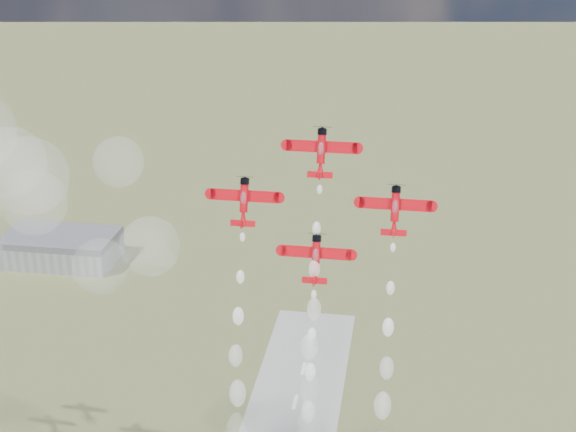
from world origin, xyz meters
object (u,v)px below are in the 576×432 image
(plane_right, at_px, (395,209))
(hangar, at_px, (61,248))
(plane_left, at_px, (244,201))
(plane_lead, at_px, (321,152))
(plane_slot, at_px, (316,258))

(plane_right, bearing_deg, hangar, 132.46)
(hangar, relative_size, plane_left, 3.63)
(hangar, bearing_deg, plane_left, -53.68)
(plane_lead, height_order, plane_slot, plane_lead)
(hangar, xyz_separation_m, plane_lead, (135.22, -160.69, 102.85))
(plane_slot, bearing_deg, plane_right, 12.23)
(hangar, bearing_deg, plane_right, -47.54)
(plane_left, height_order, plane_right, same)
(plane_lead, bearing_deg, plane_slot, -90.00)
(hangar, xyz_separation_m, plane_left, (120.47, -163.88, 93.03))
(hangar, height_order, plane_lead, plane_lead)
(plane_lead, xyz_separation_m, plane_left, (-14.75, -3.20, -9.82))
(hangar, xyz_separation_m, plane_right, (149.97, -163.88, 93.03))
(plane_left, bearing_deg, hangar, 126.32)
(plane_lead, distance_m, plane_right, 18.01)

